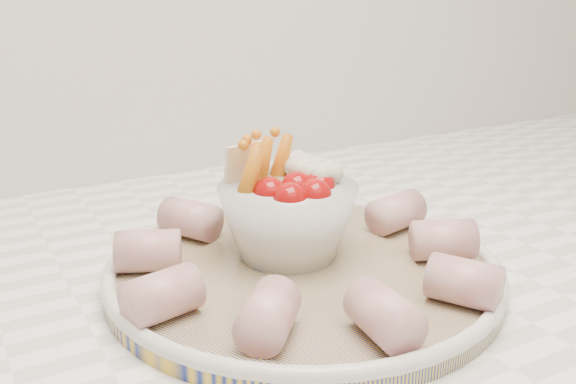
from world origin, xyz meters
TOP-DOWN VIEW (x-y plane):
  - serving_platter at (0.17, 1.40)m, footprint 0.43×0.43m
  - veggie_bowl at (0.17, 1.43)m, footprint 0.12×0.12m
  - cured_meat_rolls at (0.17, 1.40)m, footprint 0.30×0.31m

SIDE VIEW (x-z plane):
  - serving_platter at x=0.17m, z-range 0.92..0.94m
  - cured_meat_rolls at x=0.17m, z-range 0.94..0.97m
  - veggie_bowl at x=0.17m, z-range 0.92..1.02m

